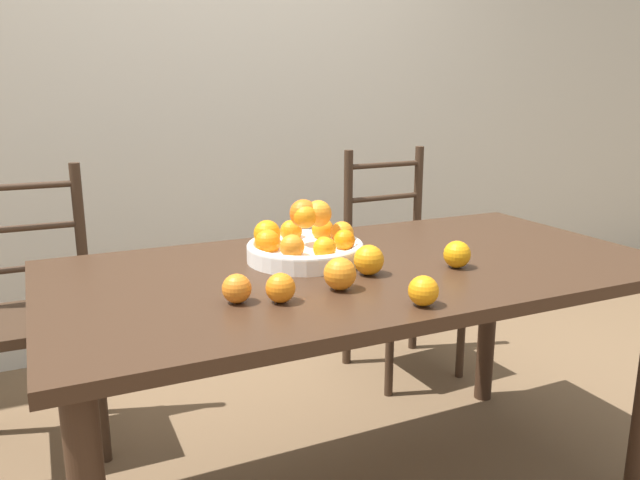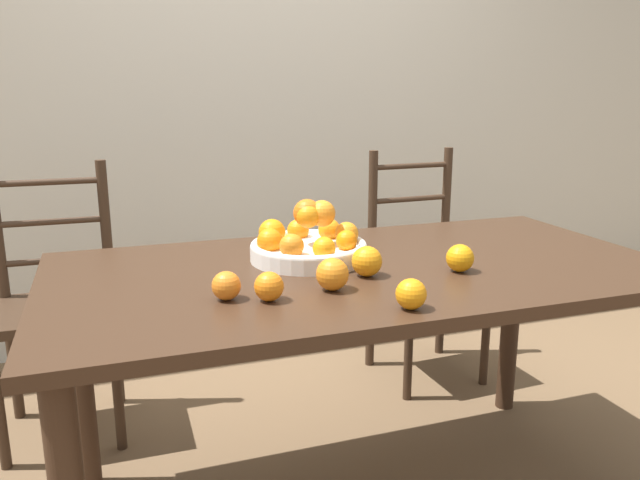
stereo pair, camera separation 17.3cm
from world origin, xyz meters
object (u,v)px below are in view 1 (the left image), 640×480
orange_loose_2 (457,254)px  orange_loose_4 (423,291)px  orange_loose_3 (340,274)px  chair_left (33,319)px  chair_right (399,268)px  orange_loose_0 (237,289)px  orange_loose_5 (280,288)px  fruit_bowl (305,243)px  orange_loose_1 (369,260)px

orange_loose_2 → orange_loose_4: bearing=-139.7°
orange_loose_3 → chair_left: (-0.72, 0.96, -0.34)m
chair_right → chair_left: bearing=177.7°
orange_loose_4 → chair_right: size_ratio=0.07×
orange_loose_0 → orange_loose_5: size_ratio=0.98×
orange_loose_5 → chair_right: bearing=45.9°
orange_loose_0 → orange_loose_2: orange_loose_2 is taller
fruit_bowl → chair_left: (-0.76, 0.67, -0.35)m
orange_loose_0 → orange_loose_5: (0.09, -0.04, 0.00)m
orange_loose_1 → orange_loose_3: bearing=-147.5°
orange_loose_4 → chair_left: bearing=126.4°
orange_loose_0 → chair_right: (1.05, 0.95, -0.33)m
fruit_bowl → orange_loose_5: bearing=-122.4°
orange_loose_0 → orange_loose_3: size_ratio=0.85×
orange_loose_2 → chair_left: 1.48m
fruit_bowl → orange_loose_1: (0.10, -0.21, -0.01)m
orange_loose_2 → chair_right: size_ratio=0.08×
orange_loose_1 → orange_loose_2: (0.26, -0.04, -0.00)m
orange_loose_2 → orange_loose_0: bearing=-177.9°
fruit_bowl → orange_loose_0: size_ratio=4.89×
orange_loose_4 → chair_right: chair_right is taller
orange_loose_0 → chair_left: 1.10m
orange_loose_3 → orange_loose_4: (0.12, -0.19, -0.01)m
orange_loose_4 → orange_loose_2: bearing=40.3°
fruit_bowl → chair_right: (0.76, 0.67, -0.35)m
orange_loose_0 → chair_left: (-0.46, 0.95, -0.33)m
orange_loose_0 → orange_loose_1: orange_loose_1 is taller
orange_loose_1 → orange_loose_3: size_ratio=1.00×
orange_loose_4 → chair_left: size_ratio=0.07×
chair_left → chair_right: 1.51m
orange_loose_3 → chair_right: 1.29m
orange_loose_0 → orange_loose_2: bearing=2.1°
fruit_bowl → orange_loose_4: (0.09, -0.48, -0.01)m
orange_loose_0 → chair_right: bearing=42.0°
orange_loose_0 → orange_loose_4: orange_loose_4 is taller
orange_loose_3 → chair_right: bearing=50.7°
orange_loose_5 → orange_loose_3: bearing=8.8°
orange_loose_0 → chair_left: size_ratio=0.07×
orange_loose_1 → orange_loose_5: 0.32m
orange_loose_1 → chair_right: 1.15m
orange_loose_0 → orange_loose_3: 0.27m
orange_loose_1 → chair_left: size_ratio=0.08×
orange_loose_5 → chair_left: bearing=119.3°
orange_loose_2 → chair_right: bearing=66.7°
orange_loose_5 → fruit_bowl: bearing=57.6°
orange_loose_5 → chair_right: size_ratio=0.07×
orange_loose_1 → orange_loose_3: (-0.13, -0.08, 0.00)m
orange_loose_3 → orange_loose_4: orange_loose_3 is taller
orange_loose_3 → orange_loose_4: bearing=-56.7°
fruit_bowl → orange_loose_0: bearing=-136.9°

